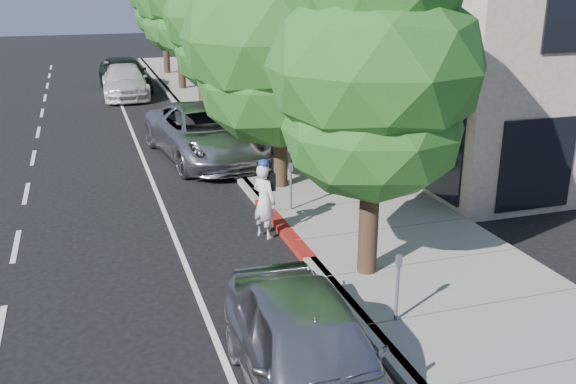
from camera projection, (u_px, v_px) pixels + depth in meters
name	position (u px, v px, depth m)	size (l,w,h in m)	color
ground	(295.00, 246.00, 14.94)	(120.00, 120.00, 0.00)	black
sidewalk	(285.00, 150.00, 22.80)	(4.60, 56.00, 0.15)	gray
curb	(221.00, 156.00, 22.13)	(0.30, 56.00, 0.15)	#9E998E
curb_red_segment	(282.00, 228.00, 15.82)	(0.32, 4.00, 0.15)	maroon
storefront_building	(361.00, 26.00, 32.84)	(10.00, 36.00, 7.00)	beige
street_tree_0	(375.00, 72.00, 12.03)	(4.19, 4.19, 6.91)	black
street_tree_1	(280.00, 41.00, 17.43)	(5.48, 5.48, 7.33)	black
street_tree_2	(230.00, 18.00, 22.76)	(4.83, 4.83, 7.45)	black
street_tree_4	(178.00, 0.00, 33.50)	(4.63, 4.63, 7.68)	black
cyclist	(264.00, 201.00, 15.18)	(0.66, 0.44, 1.82)	silver
bicycle	(279.00, 293.00, 11.70)	(0.64, 1.84, 0.97)	navy
silver_suv	(206.00, 134.00, 21.72)	(2.97, 6.45, 1.79)	#ADACB1
dark_sedan	(201.00, 129.00, 22.64)	(1.76, 5.04, 1.66)	black
white_pickup	(125.00, 81.00, 32.96)	(2.23, 5.49, 1.59)	silver
dark_suv_far	(124.00, 73.00, 34.95)	(2.15, 5.35, 1.82)	black
near_car_a	(310.00, 353.00, 9.25)	(1.94, 4.81, 1.64)	#A3A3A7
pedestrian	(253.00, 121.00, 23.52)	(0.75, 0.59, 1.55)	black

